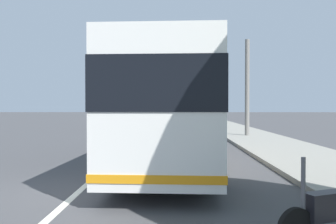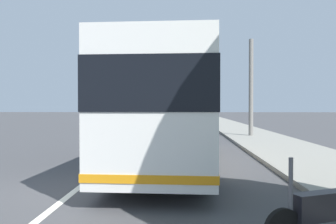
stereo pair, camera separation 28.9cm
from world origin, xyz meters
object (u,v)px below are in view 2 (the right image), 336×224
at_px(car_side_street, 144,118).
at_px(car_far_distant, 180,115).
at_px(motorcycle_nearest_curb, 331,210).
at_px(car_ahead_same_lane, 181,126).
at_px(utility_pole, 251,88).
at_px(coach_bus, 171,106).
at_px(car_oncoming, 130,120).

relative_size(car_side_street, car_far_distant, 0.99).
xyz_separation_m(motorcycle_nearest_curb, car_ahead_same_lane, (17.36, 2.14, 0.22)).
relative_size(car_ahead_same_lane, utility_pole, 0.76).
distance_m(motorcycle_nearest_curb, car_side_street, 33.49).
xyz_separation_m(car_ahead_same_lane, car_far_distant, (26.88, 0.19, 0.02)).
xyz_separation_m(motorcycle_nearest_curb, utility_pole, (17.02, -2.12, 2.54)).
height_order(car_side_street, utility_pole, utility_pole).
relative_size(motorcycle_nearest_curb, car_side_street, 0.50).
bearing_deg(utility_pole, coach_bus, 156.15).
relative_size(car_ahead_same_lane, car_oncoming, 1.06).
bearing_deg(car_side_street, utility_pole, 24.07).
bearing_deg(car_ahead_same_lane, car_far_distant, 4.10).
distance_m(car_ahead_same_lane, car_side_street, 16.07).
distance_m(coach_bus, utility_pole, 11.38).
bearing_deg(coach_bus, car_side_street, 10.36).
distance_m(car_oncoming, car_side_street, 6.83).
distance_m(motorcycle_nearest_curb, utility_pole, 17.34).
height_order(car_ahead_same_lane, car_oncoming, car_oncoming).
distance_m(coach_bus, car_ahead_same_lane, 10.77).
relative_size(motorcycle_nearest_curb, car_far_distant, 0.50).
bearing_deg(motorcycle_nearest_curb, car_far_distant, -110.23).
bearing_deg(car_ahead_same_lane, utility_pole, -90.78).
xyz_separation_m(car_side_street, utility_pole, (-15.91, -8.22, 2.35)).
distance_m(car_side_street, car_far_distant, 11.91).
bearing_deg(car_oncoming, car_side_street, 172.14).
bearing_deg(motorcycle_nearest_curb, utility_pole, -120.35).
bearing_deg(utility_pole, car_side_street, 27.34).
distance_m(car_far_distant, utility_pole, 27.67).
height_order(motorcycle_nearest_curb, car_ahead_same_lane, car_ahead_same_lane).
bearing_deg(car_far_distant, car_ahead_same_lane, 176.37).
xyz_separation_m(coach_bus, car_side_street, (26.27, 3.64, -1.28)).
relative_size(motorcycle_nearest_curb, car_oncoming, 0.48).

